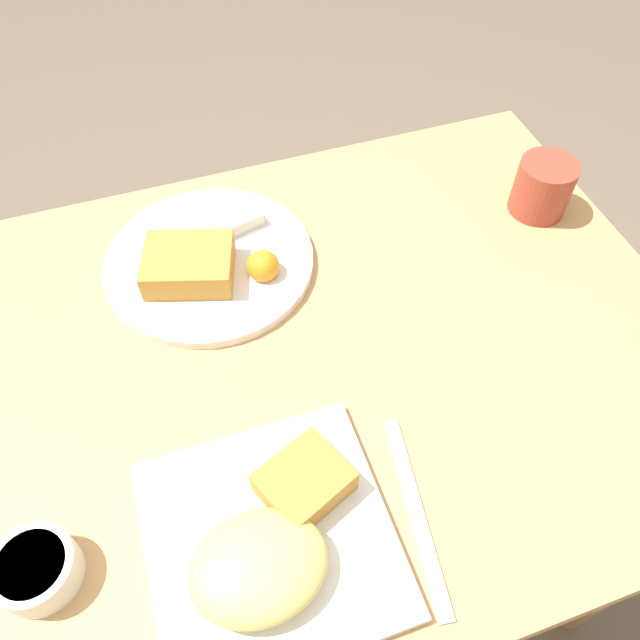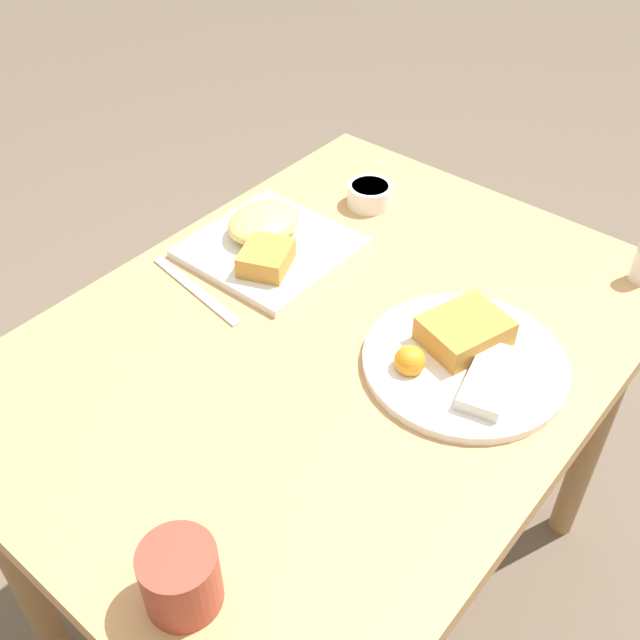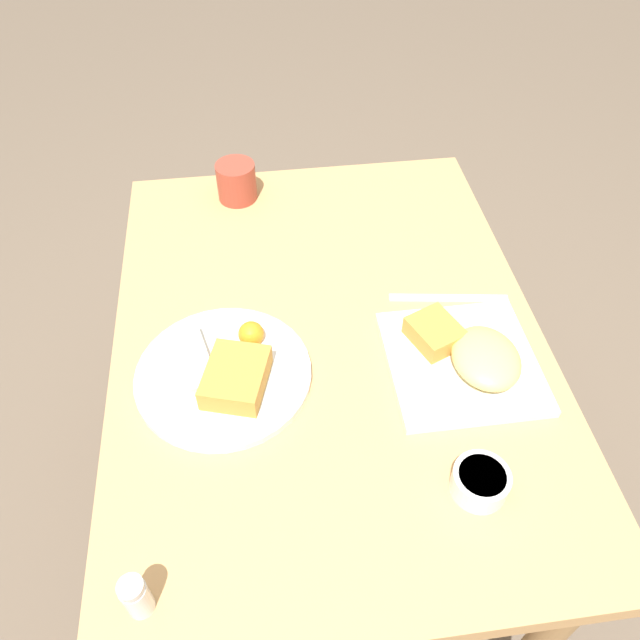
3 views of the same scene
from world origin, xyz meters
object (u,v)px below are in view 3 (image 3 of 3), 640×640
Objects in this scene: coffee_mug at (236,182)px; sauce_ramekin at (480,481)px; salt_shaker at (137,598)px; plate_oval_far at (225,372)px; plate_square_near at (467,357)px; butter_knife at (448,298)px.

sauce_ramekin is at bearing -157.22° from coffee_mug.
coffee_mug is at bearing -10.58° from salt_shaker.
plate_oval_far is 4.07× the size of salt_shaker.
plate_oval_far is at bearing -18.42° from salt_shaker.
coffee_mug is at bearing 22.78° from sauce_ramekin.
butter_knife is at bearing -5.16° from plate_square_near.
salt_shaker is (-0.32, 0.51, 0.01)m from plate_square_near.
salt_shaker is at bearing 122.13° from plate_square_near.
coffee_mug is (0.51, 0.36, 0.02)m from plate_square_near.
plate_oval_far is 0.36m from salt_shaker.
coffee_mug reaches higher than sauce_ramekin.
plate_square_near is 2.93× the size of coffee_mug.
salt_shaker is (-0.35, 0.12, 0.01)m from plate_oval_far.
plate_oval_far is 1.32× the size of butter_knife.
butter_knife is at bearing -134.31° from coffee_mug.
coffee_mug is (0.74, 0.31, 0.02)m from sauce_ramekin.
coffee_mug is at bearing -4.79° from plate_oval_far.
plate_oval_far is 0.49m from coffee_mug.
plate_square_near is 0.63m from coffee_mug.
sauce_ramekin is at bearing 89.12° from butter_knife.
coffee_mug is at bearing -35.98° from butter_knife.
sauce_ramekin is 0.38m from butter_knife.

